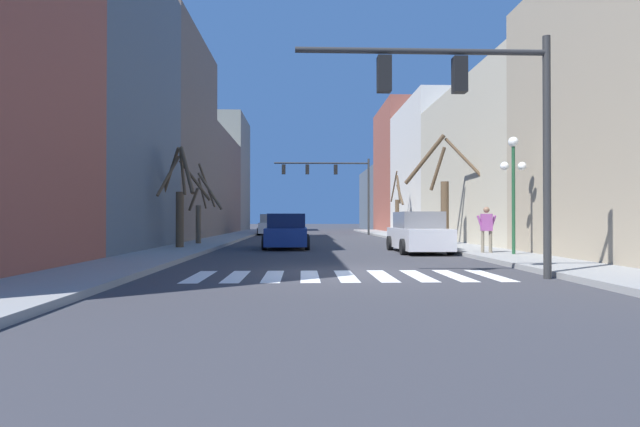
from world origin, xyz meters
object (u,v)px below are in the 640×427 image
at_px(street_lamp_right_corner, 513,171).
at_px(pedestrian_waiting_at_curb, 427,224).
at_px(car_parked_left_near, 418,234).
at_px(car_driving_away_lane, 271,225).
at_px(pedestrian_near_right_corner, 486,225).
at_px(traffic_signal_near, 474,103).
at_px(street_tree_right_far, 443,194).
at_px(street_tree_left_far, 398,207).
at_px(car_parked_left_far, 287,232).
at_px(street_tree_left_mid, 180,199).
at_px(traffic_signal_far, 334,178).
at_px(street_tree_right_mid, 201,208).

xyz_separation_m(street_lamp_right_corner, pedestrian_waiting_at_curb, (0.07, 12.59, -2.05)).
relative_size(car_parked_left_near, car_driving_away_lane, 1.07).
height_order(street_lamp_right_corner, pedestrian_near_right_corner, street_lamp_right_corner).
xyz_separation_m(traffic_signal_near, street_tree_right_far, (3.08, 13.41, -1.51)).
xyz_separation_m(traffic_signal_near, street_tree_left_far, (3.35, 26.65, -1.82)).
bearing_deg(car_parked_left_far, traffic_signal_near, 21.11).
bearing_deg(street_lamp_right_corner, street_tree_left_mid, 160.06).
xyz_separation_m(traffic_signal_far, street_tree_right_mid, (-7.99, -16.97, -3.03)).
height_order(traffic_signal_far, street_tree_right_far, traffic_signal_far).
height_order(street_lamp_right_corner, pedestrian_waiting_at_curb, street_lamp_right_corner).
relative_size(car_parked_left_far, pedestrian_near_right_corner, 2.69).
bearing_deg(street_lamp_right_corner, street_tree_left_far, 90.55).
height_order(car_driving_away_lane, pedestrian_waiting_at_curb, car_driving_away_lane).
distance_m(pedestrian_near_right_corner, street_tree_right_far, 6.73).
relative_size(pedestrian_near_right_corner, street_tree_left_mid, 0.38).
height_order(car_driving_away_lane, street_tree_right_far, street_tree_right_far).
height_order(traffic_signal_near, pedestrian_near_right_corner, traffic_signal_near).
xyz_separation_m(car_driving_away_lane, car_parked_left_far, (1.94, -19.62, -0.06)).
bearing_deg(traffic_signal_far, pedestrian_near_right_corner, -80.43).
xyz_separation_m(street_lamp_right_corner, street_tree_left_mid, (-13.00, 4.72, -0.84)).
bearing_deg(street_tree_right_mid, car_parked_left_near, -27.66).
bearing_deg(street_tree_right_far, car_parked_left_near, -118.15).
relative_size(traffic_signal_far, street_tree_right_mid, 2.00).
height_order(traffic_signal_near, traffic_signal_far, traffic_signal_far).
xyz_separation_m(car_driving_away_lane, street_tree_right_mid, (-2.58, -17.42, 1.12)).
distance_m(street_tree_right_far, street_tree_left_far, 13.25).
bearing_deg(car_parked_left_near, street_tree_left_mid, 81.65).
height_order(street_lamp_right_corner, street_tree_right_far, street_tree_right_far).
bearing_deg(street_tree_right_far, traffic_signal_far, 103.58).
bearing_deg(pedestrian_near_right_corner, street_lamp_right_corner, -47.95).
bearing_deg(street_tree_left_mid, car_parked_left_near, -8.35).
distance_m(traffic_signal_near, pedestrian_near_right_corner, 8.01).
bearing_deg(pedestrian_waiting_at_curb, car_driving_away_lane, -124.54).
xyz_separation_m(pedestrian_near_right_corner, street_tree_right_far, (0.21, 6.56, 1.48)).
bearing_deg(street_tree_right_far, car_parked_left_far, -172.24).
height_order(car_parked_left_far, pedestrian_waiting_at_curb, pedestrian_waiting_at_curb).
bearing_deg(traffic_signal_far, pedestrian_waiting_at_curb, -69.18).
bearing_deg(street_tree_left_mid, car_driving_away_lane, 82.60).
bearing_deg(street_tree_right_mid, pedestrian_near_right_corner, -32.32).
distance_m(traffic_signal_far, pedestrian_near_right_corner, 25.29).
distance_m(traffic_signal_far, street_tree_right_mid, 19.00).
bearing_deg(street_tree_left_far, pedestrian_waiting_at_curb, -88.12).
xyz_separation_m(traffic_signal_far, street_tree_left_mid, (-8.17, -20.76, -2.69)).
relative_size(traffic_signal_near, street_tree_right_far, 1.08).
distance_m(traffic_signal_near, street_tree_left_far, 26.92).
distance_m(car_parked_left_near, pedestrian_near_right_corner, 3.15).
relative_size(car_parked_left_near, street_tree_right_far, 0.85).
bearing_deg(street_tree_left_mid, pedestrian_waiting_at_curb, 31.09).
xyz_separation_m(traffic_signal_near, pedestrian_near_right_corner, (2.87, 6.85, -2.99)).
height_order(street_lamp_right_corner, car_driving_away_lane, street_lamp_right_corner).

